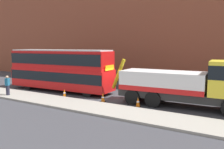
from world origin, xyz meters
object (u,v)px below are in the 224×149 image
recovery_tow_truck (188,83)px  pedestrian_onlooker (8,86)px  traffic_cone_near_truck (138,102)px  traffic_cone_near_bus (64,93)px  double_decker_bus (60,68)px  traffic_cone_midway (103,98)px

recovery_tow_truck → pedestrian_onlooker: (-14.28, -4.36, -0.77)m
recovery_tow_truck → traffic_cone_near_truck: bearing=-153.9°
traffic_cone_near_bus → double_decker_bus: bearing=139.0°
recovery_tow_truck → pedestrian_onlooker: size_ratio=5.96×
traffic_cone_midway → traffic_cone_near_truck: (2.99, 0.07, 0.00)m
traffic_cone_near_bus → traffic_cone_midway: (3.77, 0.28, 0.00)m
traffic_cone_near_truck → pedestrian_onlooker: bearing=-166.7°
traffic_cone_near_truck → double_decker_bus: bearing=169.5°
traffic_cone_near_bus → traffic_cone_near_truck: size_ratio=1.00×
double_decker_bus → pedestrian_onlooker: 4.98m
double_decker_bus → traffic_cone_near_truck: (9.10, -1.68, -1.89)m
double_decker_bus → pedestrian_onlooker: size_ratio=6.51×
traffic_cone_near_bus → traffic_cone_near_truck: 6.77m
recovery_tow_truck → traffic_cone_near_bus: 10.14m
double_decker_bus → traffic_cone_midway: 6.63m
double_decker_bus → traffic_cone_near_bus: double_decker_bus is taller
double_decker_bus → traffic_cone_midway: double_decker_bus is taller
pedestrian_onlooker → traffic_cone_near_bus: pedestrian_onlooker is taller
double_decker_bus → traffic_cone_near_bus: size_ratio=15.47×
recovery_tow_truck → traffic_cone_near_truck: (-3.08, -1.70, -1.42)m
recovery_tow_truck → traffic_cone_near_truck: 3.79m
pedestrian_onlooker → traffic_cone_midway: (8.22, 2.58, -0.64)m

